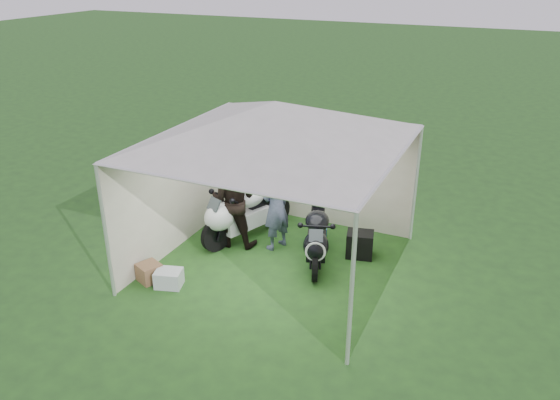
{
  "coord_description": "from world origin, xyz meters",
  "views": [
    {
      "loc": [
        3.61,
        -7.76,
        5.08
      ],
      "look_at": [
        -0.08,
        0.35,
        1.12
      ],
      "focal_mm": 35.0,
      "sensor_mm": 36.0,
      "label": 1
    }
  ],
  "objects_px": {
    "motorcycle_white": "(242,211)",
    "equipment_box": "(360,244)",
    "canopy_tent": "(276,126)",
    "paddock_stand": "(318,233)",
    "crate_0": "(169,278)",
    "person_dark_jacket": "(233,200)",
    "crate_1": "(149,272)",
    "person_blue_jacket": "(276,207)",
    "motorcycle_black": "(317,236)"
  },
  "relations": [
    {
      "from": "paddock_stand",
      "to": "crate_0",
      "type": "relative_size",
      "value": 0.83
    },
    {
      "from": "canopy_tent",
      "to": "crate_0",
      "type": "relative_size",
      "value": 12.94
    },
    {
      "from": "crate_1",
      "to": "motorcycle_black",
      "type": "bearing_deg",
      "value": 36.2
    },
    {
      "from": "motorcycle_black",
      "to": "equipment_box",
      "type": "xyz_separation_m",
      "value": [
        0.65,
        0.56,
        -0.3
      ]
    },
    {
      "from": "crate_1",
      "to": "motorcycle_white",
      "type": "bearing_deg",
      "value": 69.23
    },
    {
      "from": "crate_1",
      "to": "canopy_tent",
      "type": "bearing_deg",
      "value": 38.95
    },
    {
      "from": "person_blue_jacket",
      "to": "crate_1",
      "type": "distance_m",
      "value": 2.57
    },
    {
      "from": "person_blue_jacket",
      "to": "motorcycle_white",
      "type": "bearing_deg",
      "value": -70.87
    },
    {
      "from": "person_blue_jacket",
      "to": "canopy_tent",
      "type": "bearing_deg",
      "value": 45.88
    },
    {
      "from": "person_dark_jacket",
      "to": "person_blue_jacket",
      "type": "height_order",
      "value": "person_dark_jacket"
    },
    {
      "from": "canopy_tent",
      "to": "crate_0",
      "type": "bearing_deg",
      "value": -133.44
    },
    {
      "from": "person_dark_jacket",
      "to": "crate_1",
      "type": "relative_size",
      "value": 5.26
    },
    {
      "from": "motorcycle_black",
      "to": "paddock_stand",
      "type": "distance_m",
      "value": 0.98
    },
    {
      "from": "canopy_tent",
      "to": "paddock_stand",
      "type": "height_order",
      "value": "canopy_tent"
    },
    {
      "from": "canopy_tent",
      "to": "person_dark_jacket",
      "type": "xyz_separation_m",
      "value": [
        -1.06,
        0.36,
        -1.65
      ]
    },
    {
      "from": "equipment_box",
      "to": "crate_0",
      "type": "xyz_separation_m",
      "value": [
        -2.63,
        -2.31,
        -0.1
      ]
    },
    {
      "from": "paddock_stand",
      "to": "crate_1",
      "type": "distance_m",
      "value": 3.33
    },
    {
      "from": "canopy_tent",
      "to": "crate_0",
      "type": "xyz_separation_m",
      "value": [
        -1.34,
        -1.42,
        -2.43
      ]
    },
    {
      "from": "person_blue_jacket",
      "to": "crate_1",
      "type": "bearing_deg",
      "value": -16.24
    },
    {
      "from": "person_dark_jacket",
      "to": "crate_0",
      "type": "xyz_separation_m",
      "value": [
        -0.28,
        -1.78,
        -0.78
      ]
    },
    {
      "from": "motorcycle_black",
      "to": "motorcycle_white",
      "type": "bearing_deg",
      "value": 152.16
    },
    {
      "from": "motorcycle_white",
      "to": "paddock_stand",
      "type": "distance_m",
      "value": 1.53
    },
    {
      "from": "crate_0",
      "to": "crate_1",
      "type": "height_order",
      "value": "crate_1"
    },
    {
      "from": "person_dark_jacket",
      "to": "equipment_box",
      "type": "distance_m",
      "value": 2.5
    },
    {
      "from": "equipment_box",
      "to": "crate_0",
      "type": "height_order",
      "value": "equipment_box"
    },
    {
      "from": "motorcycle_white",
      "to": "paddock_stand",
      "type": "bearing_deg",
      "value": 45.5
    },
    {
      "from": "equipment_box",
      "to": "motorcycle_black",
      "type": "bearing_deg",
      "value": -139.07
    },
    {
      "from": "crate_0",
      "to": "canopy_tent",
      "type": "bearing_deg",
      "value": 46.56
    },
    {
      "from": "motorcycle_white",
      "to": "crate_1",
      "type": "bearing_deg",
      "value": -89.15
    },
    {
      "from": "person_dark_jacket",
      "to": "crate_1",
      "type": "distance_m",
      "value": 2.06
    },
    {
      "from": "motorcycle_black",
      "to": "equipment_box",
      "type": "bearing_deg",
      "value": 21.8
    },
    {
      "from": "person_dark_jacket",
      "to": "canopy_tent",
      "type": "bearing_deg",
      "value": 150.25
    },
    {
      "from": "motorcycle_black",
      "to": "equipment_box",
      "type": "relative_size",
      "value": 3.91
    },
    {
      "from": "person_dark_jacket",
      "to": "crate_1",
      "type": "xyz_separation_m",
      "value": [
        -0.69,
        -1.78,
        -0.77
      ]
    },
    {
      "from": "person_blue_jacket",
      "to": "equipment_box",
      "type": "bearing_deg",
      "value": 122.74
    },
    {
      "from": "paddock_stand",
      "to": "equipment_box",
      "type": "xyz_separation_m",
      "value": [
        0.94,
        -0.28,
        0.11
      ]
    },
    {
      "from": "person_dark_jacket",
      "to": "motorcycle_black",
      "type": "bearing_deg",
      "value": 168.1
    },
    {
      "from": "motorcycle_white",
      "to": "paddock_stand",
      "type": "height_order",
      "value": "motorcycle_white"
    },
    {
      "from": "motorcycle_black",
      "to": "paddock_stand",
      "type": "bearing_deg",
      "value": 90.0
    },
    {
      "from": "motorcycle_black",
      "to": "person_blue_jacket",
      "type": "xyz_separation_m",
      "value": [
        -0.9,
        0.23,
        0.31
      ]
    },
    {
      "from": "canopy_tent",
      "to": "person_dark_jacket",
      "type": "bearing_deg",
      "value": 161.05
    },
    {
      "from": "person_dark_jacket",
      "to": "crate_1",
      "type": "bearing_deg",
      "value": 58.06
    },
    {
      "from": "crate_1",
      "to": "person_dark_jacket",
      "type": "bearing_deg",
      "value": 68.86
    },
    {
      "from": "paddock_stand",
      "to": "person_blue_jacket",
      "type": "height_order",
      "value": "person_blue_jacket"
    },
    {
      "from": "motorcycle_white",
      "to": "equipment_box",
      "type": "bearing_deg",
      "value": 29.38
    },
    {
      "from": "person_blue_jacket",
      "to": "crate_0",
      "type": "xyz_separation_m",
      "value": [
        -1.08,
        -1.98,
        -0.7
      ]
    },
    {
      "from": "person_blue_jacket",
      "to": "crate_0",
      "type": "bearing_deg",
      "value": -7.9
    },
    {
      "from": "paddock_stand",
      "to": "person_dark_jacket",
      "type": "xyz_separation_m",
      "value": [
        -1.41,
        -0.81,
        0.79
      ]
    },
    {
      "from": "motorcycle_black",
      "to": "person_blue_jacket",
      "type": "relative_size",
      "value": 1.11
    },
    {
      "from": "motorcycle_black",
      "to": "crate_0",
      "type": "height_order",
      "value": "motorcycle_black"
    }
  ]
}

